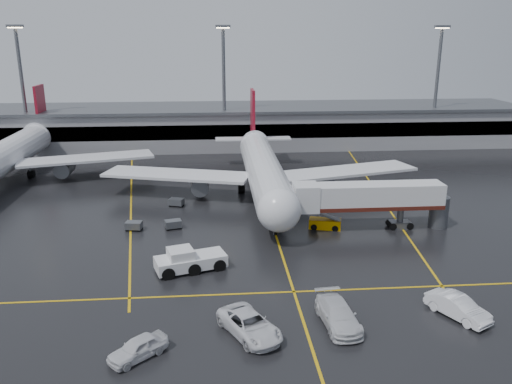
{
  "coord_description": "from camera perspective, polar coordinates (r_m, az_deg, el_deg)",
  "views": [
    {
      "loc": [
        -7.26,
        -66.35,
        23.55
      ],
      "look_at": [
        -2.0,
        -2.0,
        4.0
      ],
      "focal_mm": 36.5,
      "sensor_mm": 36.0,
      "label": 1
    }
  ],
  "objects": [
    {
      "name": "apron_line_centre",
      "position": [
        70.78,
        1.48,
        -2.59
      ],
      "size": [
        0.25,
        90.0,
        0.02
      ],
      "primitive_type": "cube",
      "color": "gold",
      "rests_on": "ground"
    },
    {
      "name": "light_mast_right",
      "position": [
        118.56,
        19.24,
        11.54
      ],
      "size": [
        3.0,
        1.2,
        25.45
      ],
      "color": "#595B60",
      "rests_on": "ground"
    },
    {
      "name": "ground",
      "position": [
        70.78,
        1.48,
        -2.59
      ],
      "size": [
        220.0,
        220.0,
        0.0
      ],
      "primitive_type": "plane",
      "color": "black",
      "rests_on": "ground"
    },
    {
      "name": "terminal",
      "position": [
        116.12,
        -1.03,
        7.31
      ],
      "size": [
        122.0,
        19.0,
        8.6
      ],
      "color": "gray",
      "rests_on": "ground"
    },
    {
      "name": "jet_bridge",
      "position": [
        66.28,
        12.33,
        -0.77
      ],
      "size": [
        19.9,
        3.4,
        6.05
      ],
      "color": "silver",
      "rests_on": "ground"
    },
    {
      "name": "pushback_tractor",
      "position": [
        54.94,
        -7.39,
        -7.5
      ],
      "size": [
        7.79,
        4.97,
        2.59
      ],
      "color": "silver",
      "rests_on": "ground"
    },
    {
      "name": "light_mast_mid",
      "position": [
        108.75,
        -3.54,
        12.03
      ],
      "size": [
        3.0,
        1.2,
        25.45
      ],
      "color": "#595B60",
      "rests_on": "ground"
    },
    {
      "name": "service_van_b",
      "position": [
        45.53,
        8.98,
        -13.12
      ],
      "size": [
        3.29,
        6.85,
        1.92
      ],
      "primitive_type": "imported",
      "rotation": [
        0.0,
        0.0,
        0.09
      ],
      "color": "silver",
      "rests_on": "ground"
    },
    {
      "name": "service_van_d",
      "position": [
        42.08,
        -12.82,
        -16.33
      ],
      "size": [
        4.88,
        4.58,
        1.63
      ],
      "primitive_type": "imported",
      "rotation": [
        0.0,
        0.0,
        -0.86
      ],
      "color": "silver",
      "rests_on": "ground"
    },
    {
      "name": "light_mast_left",
      "position": [
        115.09,
        -24.26,
        10.88
      ],
      "size": [
        3.0,
        1.2,
        25.45
      ],
      "color": "#595B60",
      "rests_on": "ground"
    },
    {
      "name": "service_van_c",
      "position": [
        49.34,
        21.24,
        -11.66
      ],
      "size": [
        4.53,
        6.06,
        1.91
      ],
      "primitive_type": "imported",
      "rotation": [
        0.0,
        0.0,
        0.5
      ],
      "color": "white",
      "rests_on": "ground"
    },
    {
      "name": "baggage_cart_c",
      "position": [
        75.33,
        -8.71,
        -1.07
      ],
      "size": [
        2.31,
        1.87,
        1.12
      ],
      "color": "#595B60",
      "rests_on": "ground"
    },
    {
      "name": "baggage_cart_a",
      "position": [
        66.71,
        -9.05,
        -3.47
      ],
      "size": [
        2.27,
        1.77,
        1.12
      ],
      "color": "#595B60",
      "rests_on": "ground"
    },
    {
      "name": "apron_line_stop",
      "position": [
        50.73,
        4.17,
        -10.85
      ],
      "size": [
        60.0,
        0.25,
        0.02
      ],
      "primitive_type": "cube",
      "color": "gold",
      "rests_on": "ground"
    },
    {
      "name": "apron_line_left",
      "position": [
        80.91,
        -13.52,
        -0.55
      ],
      "size": [
        9.99,
        69.35,
        0.02
      ],
      "primitive_type": "cube",
      "rotation": [
        0.0,
        0.0,
        0.14
      ],
      "color": "gold",
      "rests_on": "ground"
    },
    {
      "name": "second_airliner",
      "position": [
        96.61,
        -25.69,
        3.62
      ],
      "size": [
        48.8,
        45.6,
        14.1
      ],
      "color": "silver",
      "rests_on": "ground"
    },
    {
      "name": "service_van_a",
      "position": [
        43.68,
        -0.71,
        -14.35
      ],
      "size": [
        5.8,
        7.32,
        1.85
      ],
      "primitive_type": "imported",
      "rotation": [
        0.0,
        0.0,
        0.48
      ],
      "color": "silver",
      "rests_on": "ground"
    },
    {
      "name": "main_airliner",
      "position": [
        78.8,
        0.76,
        2.64
      ],
      "size": [
        48.8,
        45.6,
        14.1
      ],
      "color": "silver",
      "rests_on": "ground"
    },
    {
      "name": "belt_loader",
      "position": [
        66.58,
        7.57,
        -3.45
      ],
      "size": [
        4.27,
        2.72,
        2.51
      ],
      "color": "#D89100",
      "rests_on": "ground"
    },
    {
      "name": "apron_line_right",
      "position": [
        83.8,
        13.07,
        0.08
      ],
      "size": [
        7.57,
        69.64,
        0.02
      ],
      "primitive_type": "cube",
      "rotation": [
        0.0,
        0.0,
        -0.1
      ],
      "color": "gold",
      "rests_on": "ground"
    },
    {
      "name": "baggage_cart_b",
      "position": [
        67.17,
        -13.24,
        -3.58
      ],
      "size": [
        2.18,
        1.6,
        1.12
      ],
      "color": "#595B60",
      "rests_on": "ground"
    }
  ]
}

